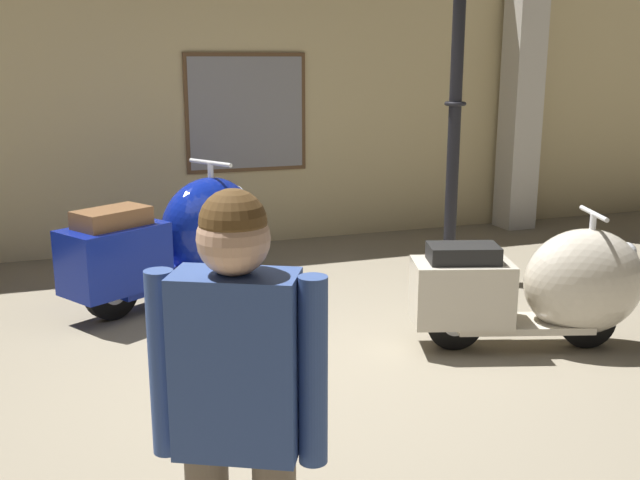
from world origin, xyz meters
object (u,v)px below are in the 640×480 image
(scooter_1, at_px, (546,287))
(visitor_0, at_px, (238,410))
(lamppost, at_px, (455,116))
(scooter_0, at_px, (183,238))

(scooter_1, xyz_separation_m, visitor_0, (-2.59, -2.04, 0.48))
(scooter_1, height_order, lamppost, lamppost)
(lamppost, bearing_deg, scooter_0, 175.50)
(scooter_1, distance_m, lamppost, 2.04)
(lamppost, bearing_deg, visitor_0, -126.65)
(scooter_0, xyz_separation_m, scooter_1, (2.14, -1.94, -0.07))
(scooter_1, bearing_deg, scooter_0, 154.84)
(lamppost, xyz_separation_m, visitor_0, (-2.82, -3.79, -0.54))
(scooter_0, relative_size, scooter_1, 1.12)
(visitor_0, bearing_deg, scooter_1, -25.04)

